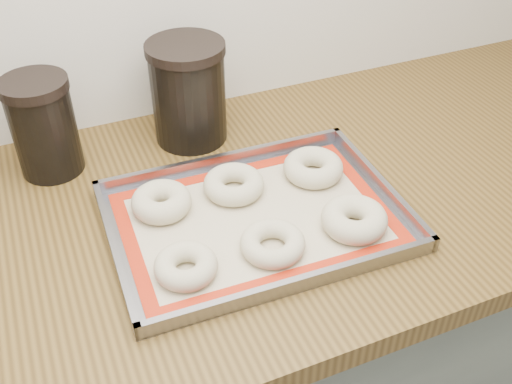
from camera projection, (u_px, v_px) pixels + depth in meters
name	position (u px, v px, depth m)	size (l,w,h in m)	color
countertop	(116.00, 242.00, 0.95)	(3.06, 0.68, 0.04)	brown
baking_tray	(256.00, 218.00, 0.95)	(0.47, 0.34, 0.03)	gray
baking_mat	(256.00, 219.00, 0.96)	(0.43, 0.30, 0.00)	#C6B793
bagel_front_left	(186.00, 266.00, 0.85)	(0.09, 0.09, 0.03)	beige
bagel_front_mid	(273.00, 243.00, 0.89)	(0.10, 0.10, 0.03)	beige
bagel_front_right	(354.00, 219.00, 0.93)	(0.10, 0.10, 0.04)	beige
bagel_back_left	(161.00, 202.00, 0.96)	(0.10, 0.10, 0.04)	beige
bagel_back_mid	(234.00, 184.00, 1.00)	(0.10, 0.10, 0.03)	beige
bagel_back_right	(313.00, 167.00, 1.03)	(0.10, 0.10, 0.04)	beige
canister_mid	(44.00, 126.00, 1.02)	(0.11, 0.11, 0.18)	black
canister_right	(188.00, 92.00, 1.09)	(0.14, 0.14, 0.19)	black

